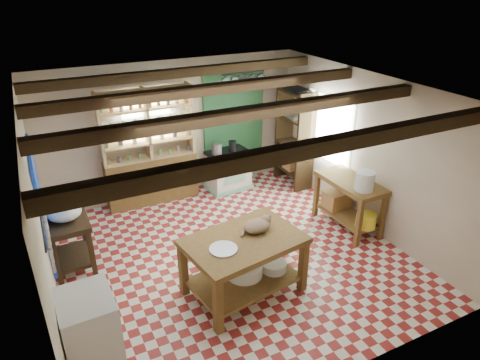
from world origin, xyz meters
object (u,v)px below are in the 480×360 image
white_cabinet (91,335)px  prep_table (71,244)px  work_table (244,266)px  cat (257,226)px  stove (228,170)px  right_counter (348,204)px

white_cabinet → prep_table: bearing=87.6°
work_table → white_cabinet: size_ratio=1.52×
cat → stove: bearing=53.5°
white_cabinet → cat: (2.28, 0.51, 0.44)m
stove → cat: size_ratio=2.19×
stove → prep_table: (-3.17, -1.37, 0.02)m
work_table → cat: size_ratio=4.04×
work_table → stove: 3.17m
work_table → prep_table: work_table is taller
right_counter → cat: (-2.12, -0.64, 0.50)m
work_table → right_counter: bearing=8.2°
white_cabinet → right_counter: bearing=12.7°
prep_table → white_cabinet: size_ratio=0.85×
stove → cat: (-0.91, -2.87, 0.54)m
white_cabinet → cat: size_ratio=2.65×
stove → white_cabinet: size_ratio=0.83×
cat → work_table: bearing=-178.7°
white_cabinet → right_counter: size_ratio=0.81×
prep_table → cat: (2.26, -1.50, 0.52)m
stove → work_table: bearing=-116.0°
stove → white_cabinet: (-3.19, -3.38, 0.10)m
prep_table → white_cabinet: (-0.02, -2.01, 0.07)m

